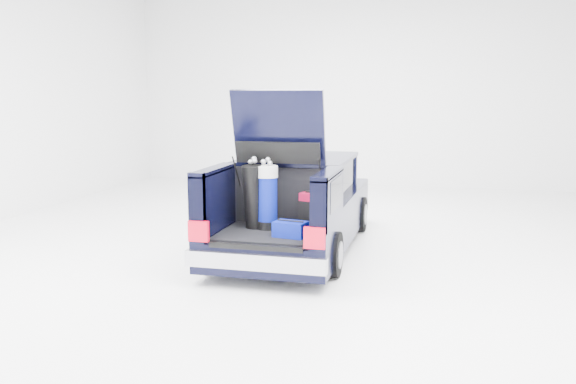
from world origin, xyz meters
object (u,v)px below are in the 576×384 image
(car, at_px, (297,205))
(black_golf_bag, at_px, (253,196))
(blue_golf_bag, at_px, (267,197))
(blue_duffel, at_px, (291,229))
(red_suitcase, at_px, (312,211))

(car, distance_m, black_golf_bag, 1.49)
(car, bearing_deg, blue_golf_bag, -93.73)
(car, height_order, blue_duffel, car)
(red_suitcase, height_order, blue_duffel, red_suitcase)
(car, relative_size, black_golf_bag, 4.78)
(red_suitcase, xyz_separation_m, blue_duffel, (-0.18, -0.52, -0.15))
(car, relative_size, blue_duffel, 10.28)
(blue_golf_bag, bearing_deg, car, 77.84)
(car, height_order, blue_golf_bag, car)
(black_golf_bag, xyz_separation_m, blue_golf_bag, (0.19, 0.01, 0.00))
(black_golf_bag, height_order, blue_golf_bag, blue_golf_bag)
(car, xyz_separation_m, black_golf_bag, (-0.28, -1.41, 0.37))
(red_suitcase, bearing_deg, blue_duffel, -90.46)
(black_golf_bag, bearing_deg, car, 97.18)
(black_golf_bag, distance_m, blue_duffel, 0.78)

